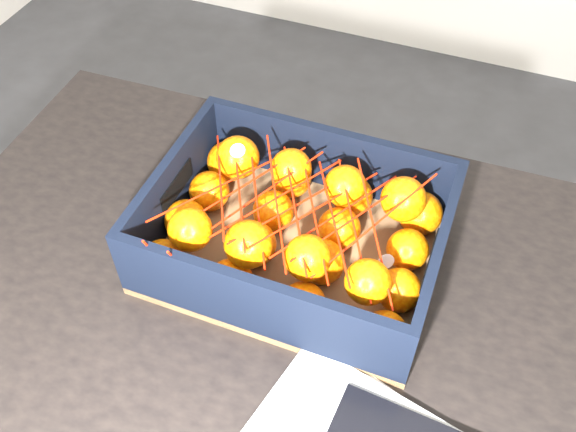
% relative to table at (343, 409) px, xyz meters
% --- Properties ---
extents(table, '(1.22, 0.84, 0.75)m').
position_rel_table_xyz_m(table, '(0.00, 0.00, 0.00)').
color(table, black).
rests_on(table, ground).
extents(produce_crate, '(0.36, 0.27, 0.11)m').
position_rel_table_xyz_m(produce_crate, '(-0.12, 0.14, 0.13)').
color(produce_crate, brown).
rests_on(produce_crate, table).
extents(clementine_heap, '(0.34, 0.25, 0.10)m').
position_rel_table_xyz_m(clementine_heap, '(-0.12, 0.14, 0.15)').
color(clementine_heap, '#FF6C05').
rests_on(clementine_heap, produce_crate).
extents(mesh_net, '(0.30, 0.24, 0.09)m').
position_rel_table_xyz_m(mesh_net, '(-0.12, 0.13, 0.20)').
color(mesh_net, '#B71906').
rests_on(mesh_net, clementine_heap).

